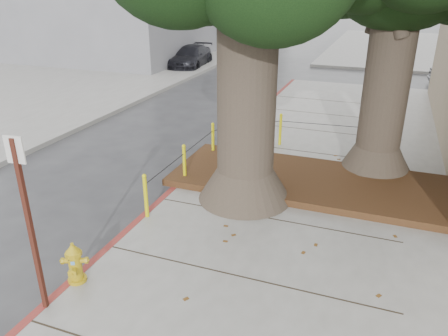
# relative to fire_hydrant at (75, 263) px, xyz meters

# --- Properties ---
(ground) EXTENTS (140.00, 140.00, 0.00)m
(ground) POSITION_rel_fire_hydrant_xyz_m (1.90, 1.03, -0.49)
(ground) COLOR #28282B
(ground) RESTS_ON ground
(sidewalk_far) EXTENTS (16.00, 20.00, 0.15)m
(sidewalk_far) POSITION_rel_fire_hydrant_xyz_m (7.90, 31.03, -0.42)
(sidewalk_far) COLOR slate
(sidewalk_far) RESTS_ON ground
(sidewalk_opposite) EXTENTS (14.00, 60.00, 0.15)m
(sidewalk_opposite) POSITION_rel_fire_hydrant_xyz_m (-12.10, 11.03, -0.42)
(sidewalk_opposite) COLOR slate
(sidewalk_opposite) RESTS_ON ground
(curb_red) EXTENTS (0.14, 26.00, 0.16)m
(curb_red) POSITION_rel_fire_hydrant_xyz_m (-0.10, 3.53, -0.42)
(curb_red) COLOR maroon
(curb_red) RESTS_ON ground
(planter_bed) EXTENTS (6.40, 2.60, 0.16)m
(planter_bed) POSITION_rel_fire_hydrant_xyz_m (2.80, 4.93, -0.26)
(planter_bed) COLOR black
(planter_bed) RESTS_ON sidewalk_main
(bollard_ring) EXTENTS (3.79, 5.39, 0.95)m
(bollard_ring) POSITION_rel_fire_hydrant_xyz_m (1.03, 5.40, 0.17)
(bollard_ring) COLOR #CFC50B
(bollard_ring) RESTS_ON sidewalk_main
(fire_hydrant) EXTENTS (0.39, 0.39, 0.70)m
(fire_hydrant) POSITION_rel_fire_hydrant_xyz_m (0.00, 0.00, 0.00)
(fire_hydrant) COLOR gold
(fire_hydrant) RESTS_ON sidewalk_main
(signpost) EXTENTS (0.26, 0.07, 2.66)m
(signpost) POSITION_rel_fire_hydrant_xyz_m (-0.05, -0.66, 1.16)
(signpost) COLOR #471911
(signpost) RESTS_ON sidewalk_main
(car_dark) EXTENTS (2.10, 4.27, 1.19)m
(car_dark) POSITION_rel_fire_hydrant_xyz_m (-6.48, 18.52, 0.10)
(car_dark) COLOR black
(car_dark) RESTS_ON ground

